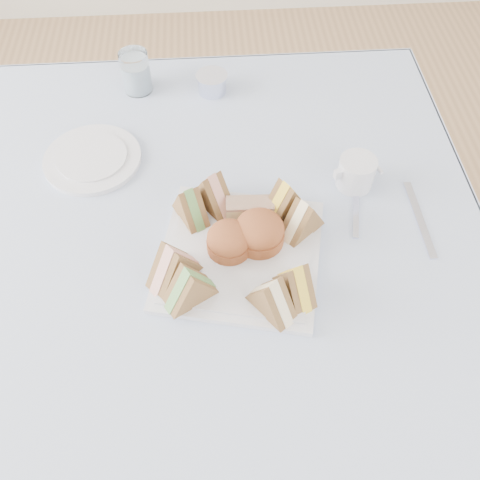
{
  "coord_description": "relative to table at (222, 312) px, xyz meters",
  "views": [
    {
      "loc": [
        -0.0,
        -0.64,
        1.54
      ],
      "look_at": [
        0.04,
        -0.1,
        0.8
      ],
      "focal_mm": 40.0,
      "sensor_mm": 36.0,
      "label": 1
    }
  ],
  "objects": [
    {
      "name": "tea_strainer",
      "position": [
        0.01,
        0.38,
        0.4
      ],
      "size": [
        0.09,
        0.09,
        0.04
      ],
      "primitive_type": "cylinder",
      "rotation": [
        0.0,
        0.0,
        0.3
      ],
      "color": "silver",
      "rests_on": "tablecloth"
    },
    {
      "name": "side_plate",
      "position": [
        -0.25,
        0.17,
        0.38
      ],
      "size": [
        0.22,
        0.22,
        0.01
      ],
      "primitive_type": "cylinder",
      "rotation": [
        0.0,
        0.0,
        -0.11
      ],
      "color": "silver",
      "rests_on": "tablecloth"
    },
    {
      "name": "sandwich_bl_b",
      "position": [
        -0.01,
        0.02,
        0.43
      ],
      "size": [
        0.09,
        0.1,
        0.08
      ],
      "primitive_type": null,
      "rotation": [
        0.0,
        0.0,
        2.2
      ],
      "color": "brown",
      "rests_on": "serving_plate"
    },
    {
      "name": "sandwich_fl_b",
      "position": [
        -0.05,
        -0.18,
        0.43
      ],
      "size": [
        0.1,
        0.08,
        0.08
      ],
      "primitive_type": null,
      "rotation": [
        0.0,
        0.0,
        0.53
      ],
      "color": "brown",
      "rests_on": "serving_plate"
    },
    {
      "name": "pastry_slice",
      "position": [
        0.06,
        -0.01,
        0.41
      ],
      "size": [
        0.09,
        0.04,
        0.04
      ],
      "primitive_type": "cube",
      "rotation": [
        0.0,
        0.0,
        -0.03
      ],
      "color": "beige",
      "rests_on": "serving_plate"
    },
    {
      "name": "serving_plate",
      "position": [
        0.04,
        -0.1,
        0.38
      ],
      "size": [
        0.34,
        0.34,
        0.01
      ],
      "primitive_type": "cube",
      "rotation": [
        0.0,
        0.0,
        -0.22
      ],
      "color": "silver",
      "rests_on": "tablecloth"
    },
    {
      "name": "sandwich_bl_a",
      "position": [
        -0.05,
        -0.01,
        0.43
      ],
      "size": [
        0.07,
        0.09,
        0.08
      ],
      "primitive_type": null,
      "rotation": [
        0.0,
        0.0,
        2.03
      ],
      "color": "brown",
      "rests_on": "serving_plate"
    },
    {
      "name": "creamer_jug",
      "position": [
        0.28,
        0.07,
        0.41
      ],
      "size": [
        0.09,
        0.09,
        0.06
      ],
      "primitive_type": "cylinder",
      "rotation": [
        0.0,
        0.0,
        0.32
      ],
      "color": "silver",
      "rests_on": "tablecloth"
    },
    {
      "name": "fork",
      "position": [
        0.27,
        0.02,
        0.38
      ],
      "size": [
        0.05,
        0.19,
        0.0
      ],
      "primitive_type": "cube",
      "rotation": [
        0.0,
        0.0,
        -0.21
      ],
      "color": "silver",
      "rests_on": "tablecloth"
    },
    {
      "name": "sandwich_fl_a",
      "position": [
        -0.08,
        -0.14,
        0.43
      ],
      "size": [
        0.1,
        0.1,
        0.09
      ],
      "primitive_type": null,
      "rotation": [
        0.0,
        0.0,
        0.71
      ],
      "color": "brown",
      "rests_on": "serving_plate"
    },
    {
      "name": "scone_right",
      "position": [
        0.07,
        -0.07,
        0.42
      ],
      "size": [
        0.1,
        0.1,
        0.06
      ],
      "primitive_type": "cylinder",
      "rotation": [
        0.0,
        0.0,
        0.06
      ],
      "color": "brown",
      "rests_on": "serving_plate"
    },
    {
      "name": "tablecloth",
      "position": [
        0.0,
        0.0,
        0.37
      ],
      "size": [
        1.02,
        1.02,
        0.01
      ],
      "primitive_type": "cube",
      "color": "silver",
      "rests_on": "table"
    },
    {
      "name": "floor",
      "position": [
        0.0,
        0.0,
        -0.37
      ],
      "size": [
        4.0,
        4.0,
        0.0
      ],
      "primitive_type": "plane",
      "color": "#9E7751",
      "rests_on": "ground"
    },
    {
      "name": "sandwich_fr_a",
      "position": [
        0.12,
        -0.18,
        0.43
      ],
      "size": [
        0.07,
        0.1,
        0.08
      ],
      "primitive_type": null,
      "rotation": [
        0.0,
        0.0,
        -1.15
      ],
      "color": "brown",
      "rests_on": "serving_plate"
    },
    {
      "name": "knife",
      "position": [
        0.38,
        -0.03,
        0.38
      ],
      "size": [
        0.02,
        0.19,
        0.0
      ],
      "primitive_type": "cube",
      "rotation": [
        0.0,
        0.0,
        0.01
      ],
      "color": "silver",
      "rests_on": "tablecloth"
    },
    {
      "name": "sandwich_fr_b",
      "position": [
        0.08,
        -0.21,
        0.43
      ],
      "size": [
        0.09,
        0.09,
        0.08
      ],
      "primitive_type": null,
      "rotation": [
        0.0,
        0.0,
        -0.9
      ],
      "color": "brown",
      "rests_on": "serving_plate"
    },
    {
      "name": "sandwich_br_a",
      "position": [
        0.15,
        -0.05,
        0.43
      ],
      "size": [
        0.09,
        0.09,
        0.08
      ],
      "primitive_type": null,
      "rotation": [
        0.0,
        0.0,
        -2.44
      ],
      "color": "brown",
      "rests_on": "serving_plate"
    },
    {
      "name": "sandwich_br_b",
      "position": [
        0.13,
        -0.01,
        0.43
      ],
      "size": [
        0.1,
        0.09,
        0.08
      ],
      "primitive_type": null,
      "rotation": [
        0.0,
        0.0,
        -2.56
      ],
      "color": "brown",
      "rests_on": "serving_plate"
    },
    {
      "name": "table",
      "position": [
        0.0,
        0.0,
        0.0
      ],
      "size": [
        0.9,
        0.9,
        0.74
      ],
      "primitive_type": "cube",
      "color": "brown",
      "rests_on": "floor"
    },
    {
      "name": "scone_left",
      "position": [
        0.02,
        -0.09,
        0.42
      ],
      "size": [
        0.1,
        0.1,
        0.05
      ],
      "primitive_type": "cylinder",
      "rotation": [
        0.0,
        0.0,
        -0.22
      ],
      "color": "brown",
      "rests_on": "serving_plate"
    },
    {
      "name": "water_glass",
      "position": [
        -0.16,
        0.4,
        0.42
      ],
      "size": [
        0.08,
        0.08,
        0.1
      ],
      "primitive_type": "cylinder",
      "rotation": [
        0.0,
        0.0,
        0.17
      ],
      "color": "white",
      "rests_on": "tablecloth"
    }
  ]
}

